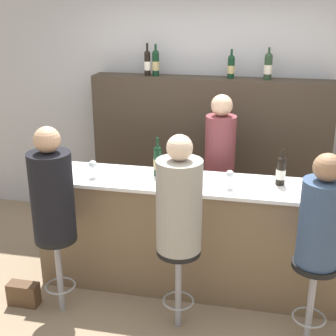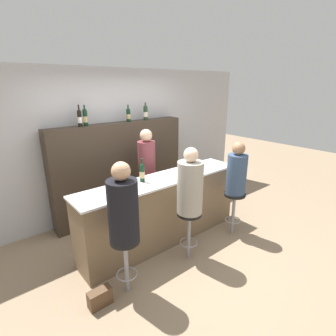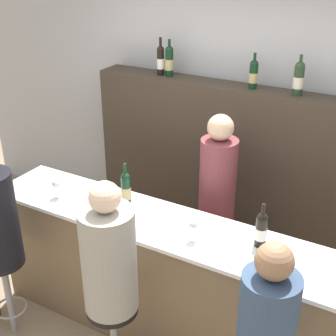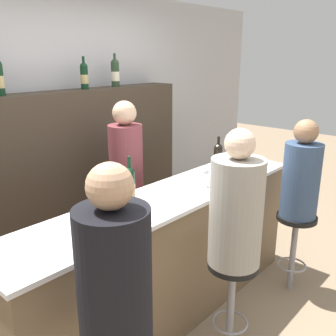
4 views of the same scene
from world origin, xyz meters
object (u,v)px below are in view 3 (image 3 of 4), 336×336
at_px(wine_bottle_backbar_2, 253,74).
at_px(bar_stool_left, 5,276).
at_px(wine_glass_0, 56,184).
at_px(wine_bottle_backbar_3, 299,78).
at_px(bartender, 216,215).
at_px(wine_bottle_counter_1, 261,229).
at_px(wine_bottle_backbar_0, 161,60).
at_px(guest_seated_right, 267,319).
at_px(bar_stool_middle, 113,325).
at_px(wine_bottle_counter_0, 126,189).
at_px(guest_seated_middle, 109,256).
at_px(wine_bottle_backbar_1, 169,61).
at_px(wine_glass_1, 193,226).

height_order(wine_bottle_backbar_2, bar_stool_left, wine_bottle_backbar_2).
bearing_deg(wine_glass_0, bar_stool_left, -107.63).
bearing_deg(wine_bottle_backbar_3, bartender, -125.05).
relative_size(wine_bottle_counter_1, wine_bottle_backbar_0, 0.92).
bearing_deg(wine_bottle_backbar_2, guest_seated_right, -65.93).
relative_size(bar_stool_middle, guest_seated_right, 0.86).
height_order(wine_bottle_counter_0, bar_stool_middle, wine_bottle_counter_0).
distance_m(wine_bottle_backbar_2, bar_stool_middle, 2.19).
relative_size(wine_bottle_counter_0, wine_bottle_backbar_0, 1.02).
xyz_separation_m(wine_bottle_counter_1, guest_seated_middle, (-0.72, -0.64, -0.06)).
distance_m(wine_bottle_backbar_3, bartender, 1.26).
bearing_deg(guest_seated_middle, wine_bottle_backbar_2, 83.62).
height_order(wine_bottle_backbar_0, wine_bottle_backbar_1, wine_bottle_backbar_0).
bearing_deg(bartender, wine_bottle_counter_0, -129.89).
bearing_deg(wine_bottle_counter_1, guest_seated_middle, -138.54).
height_order(wine_bottle_backbar_0, bar_stool_left, wine_bottle_backbar_0).
xyz_separation_m(wine_glass_0, wine_glass_1, (1.16, 0.00, 0.00)).
xyz_separation_m(bar_stool_left, bartender, (1.16, 1.21, 0.23)).
bearing_deg(wine_bottle_backbar_0, bar_stool_left, -100.13).
bearing_deg(wine_bottle_backbar_0, wine_bottle_backbar_3, -0.00).
bearing_deg(wine_bottle_backbar_3, wine_glass_0, -137.38).
height_order(wine_glass_1, bar_stool_middle, wine_glass_1).
height_order(wine_glass_1, bartender, bartender).
bearing_deg(bar_stool_middle, bartender, 81.97).
distance_m(wine_bottle_counter_0, wine_bottle_backbar_1, 1.35).
height_order(wine_bottle_counter_1, bartender, bartender).
bearing_deg(wine_bottle_backbar_3, bar_stool_left, -131.25).
bearing_deg(bar_stool_middle, wine_bottle_backbar_1, 108.24).
bearing_deg(bar_stool_left, wine_bottle_backbar_1, 77.10).
bearing_deg(guest_seated_right, wine_glass_0, 165.17).
bearing_deg(wine_glass_1, wine_glass_0, -180.00).
bearing_deg(guest_seated_right, wine_bottle_backbar_1, 131.61).
height_order(wine_bottle_backbar_0, wine_bottle_backbar_3, wine_bottle_backbar_0).
bearing_deg(wine_bottle_counter_1, bar_stool_left, -159.53).
distance_m(wine_glass_0, bar_stool_left, 0.78).
height_order(wine_bottle_backbar_3, wine_glass_0, wine_bottle_backbar_3).
bearing_deg(wine_bottle_backbar_2, wine_bottle_backbar_1, -180.00).
bearing_deg(bartender, wine_bottle_backbar_2, 87.23).
relative_size(wine_bottle_backbar_0, bartender, 0.20).
xyz_separation_m(wine_bottle_backbar_3, bar_stool_left, (-1.55, -1.77, -1.29)).
bearing_deg(guest_seated_middle, bar_stool_left, 180.00).
distance_m(wine_bottle_counter_1, guest_seated_right, 0.70).
bearing_deg(wine_bottle_backbar_3, wine_glass_1, -100.65).
height_order(wine_bottle_backbar_0, guest_seated_right, wine_bottle_backbar_0).
height_order(wine_bottle_counter_1, wine_bottle_backbar_0, wine_bottle_backbar_0).
height_order(wine_bottle_backbar_0, bar_stool_middle, wine_bottle_backbar_0).
height_order(wine_bottle_backbar_1, bartender, wine_bottle_backbar_1).
bearing_deg(wine_glass_1, wine_bottle_backbar_2, 95.49).
relative_size(wine_bottle_counter_1, bar_stool_left, 0.44).
distance_m(bar_stool_middle, bartender, 1.25).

